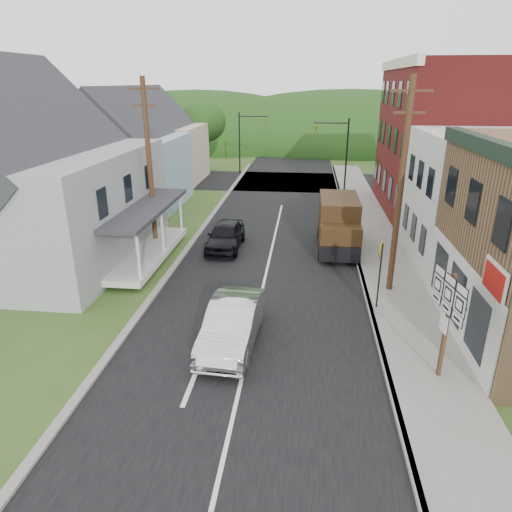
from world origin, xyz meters
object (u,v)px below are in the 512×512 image
(route_sign_cluster, at_px, (447,311))
(warning_sign, at_px, (380,265))
(silver_sedan, at_px, (233,324))
(dark_sedan, at_px, (225,236))
(delivery_van, at_px, (338,225))

(route_sign_cluster, distance_m, warning_sign, 4.69)
(silver_sedan, distance_m, warning_sign, 6.35)
(silver_sedan, bearing_deg, dark_sedan, 104.53)
(silver_sedan, xyz_separation_m, warning_sign, (5.37, 3.15, 1.22))
(dark_sedan, xyz_separation_m, delivery_van, (6.17, 0.53, 0.69))
(dark_sedan, distance_m, route_sign_cluster, 14.14)
(silver_sedan, bearing_deg, delivery_van, 70.89)
(silver_sedan, bearing_deg, warning_sign, 33.51)
(dark_sedan, distance_m, delivery_van, 6.23)
(dark_sedan, bearing_deg, route_sign_cluster, -51.75)
(silver_sedan, distance_m, route_sign_cluster, 6.97)
(dark_sedan, relative_size, route_sign_cluster, 1.28)
(dark_sedan, height_order, warning_sign, warning_sign)
(dark_sedan, height_order, delivery_van, delivery_van)
(warning_sign, bearing_deg, delivery_van, 115.11)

